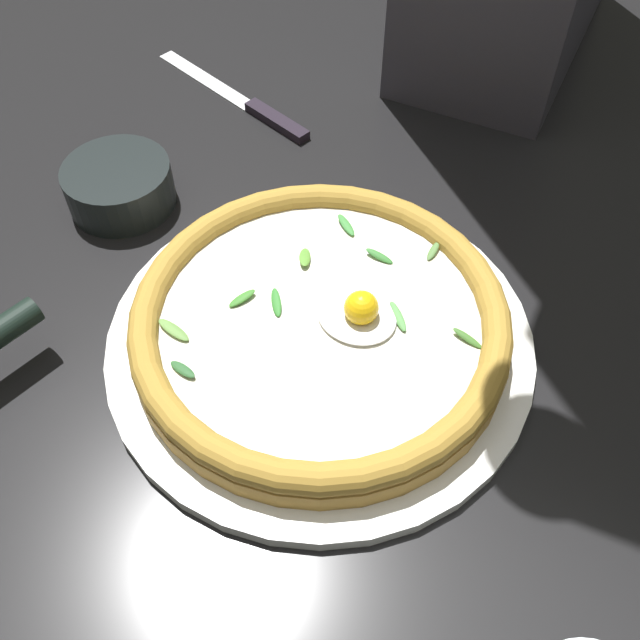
{
  "coord_description": "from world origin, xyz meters",
  "views": [
    {
      "loc": [
        -0.24,
        0.25,
        0.47
      ],
      "look_at": [
        -0.05,
        -0.03,
        0.03
      ],
      "focal_mm": 39.16,
      "sensor_mm": 36.0,
      "label": 1
    }
  ],
  "objects": [
    {
      "name": "ground_plane",
      "position": [
        0.0,
        0.0,
        -0.01
      ],
      "size": [
        2.4,
        2.4,
        0.03
      ],
      "primitive_type": "cube",
      "color": "black",
      "rests_on": "ground"
    },
    {
      "name": "pizza_plate",
      "position": [
        -0.05,
        -0.03,
        0.01
      ],
      "size": [
        0.35,
        0.35,
        0.01
      ],
      "primitive_type": "cylinder",
      "color": "white",
      "rests_on": "ground"
    },
    {
      "name": "pizza",
      "position": [
        -0.05,
        -0.04,
        0.03
      ],
      "size": [
        0.3,
        0.3,
        0.05
      ],
      "color": "#AD8036",
      "rests_on": "pizza_plate"
    },
    {
      "name": "side_bowl",
      "position": [
        0.21,
        -0.07,
        0.02
      ],
      "size": [
        0.1,
        0.1,
        0.04
      ],
      "primitive_type": "cylinder",
      "color": "black",
      "rests_on": "ground"
    },
    {
      "name": "table_knife",
      "position": [
        0.2,
        -0.27,
        0.0
      ],
      "size": [
        0.24,
        0.06,
        0.01
      ],
      "color": "silver",
      "rests_on": "ground"
    }
  ]
}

